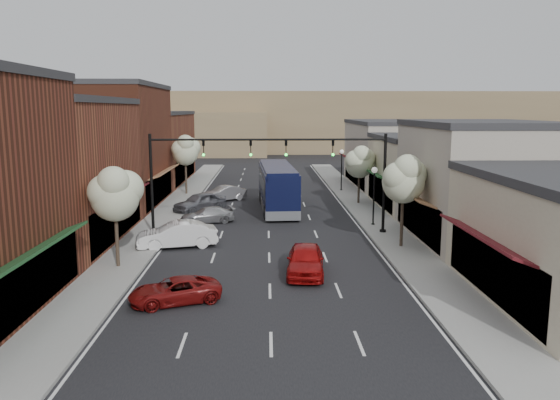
{
  "coord_description": "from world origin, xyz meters",
  "views": [
    {
      "loc": [
        -0.15,
        -29.13,
        8.64
      ],
      "look_at": [
        0.82,
        9.42,
        2.2
      ],
      "focal_mm": 35.0,
      "sensor_mm": 36.0,
      "label": 1
    }
  ],
  "objects": [
    {
      "name": "lamp_post_near",
      "position": [
        7.8,
        10.5,
        3.01
      ],
      "size": [
        0.44,
        0.44,
        4.44
      ],
      "color": "black",
      "rests_on": "ground"
    },
    {
      "name": "sidewalk_right",
      "position": [
        8.4,
        18.5,
        0.07
      ],
      "size": [
        2.8,
        73.0,
        0.15
      ],
      "primitive_type": "cube",
      "color": "gray",
      "rests_on": "ground"
    },
    {
      "name": "bldg_right_midnear",
      "position": [
        13.72,
        6.0,
        3.91
      ],
      "size": [
        9.14,
        12.1,
        7.9
      ],
      "color": "#A49B8D",
      "rests_on": "ground"
    },
    {
      "name": "bldg_right_far",
      "position": [
        13.71,
        32.0,
        3.66
      ],
      "size": [
        9.14,
        16.1,
        7.4
      ],
      "color": "#A49B8D",
      "rests_on": "ground"
    },
    {
      "name": "signal_mast_left",
      "position": [
        -5.62,
        8.0,
        4.62
      ],
      "size": [
        8.22,
        0.46,
        7.0
      ],
      "color": "black",
      "rests_on": "ground"
    },
    {
      "name": "signal_mast_right",
      "position": [
        5.62,
        8.0,
        4.62
      ],
      "size": [
        8.22,
        0.46,
        7.0
      ],
      "color": "black",
      "rests_on": "ground"
    },
    {
      "name": "bldg_left_far",
      "position": [
        -14.22,
        36.0,
        4.16
      ],
      "size": [
        10.14,
        18.1,
        8.4
      ],
      "color": "brown",
      "rests_on": "ground"
    },
    {
      "name": "bldg_right_midfar",
      "position": [
        13.7,
        18.0,
        3.17
      ],
      "size": [
        9.14,
        12.1,
        6.4
      ],
      "color": "beige",
      "rests_on": "ground"
    },
    {
      "name": "curb_left",
      "position": [
        -7.0,
        18.5,
        0.07
      ],
      "size": [
        0.25,
        73.0,
        0.17
      ],
      "primitive_type": "cube",
      "color": "gray",
      "rests_on": "ground"
    },
    {
      "name": "hill_near",
      "position": [
        -25.0,
        78.0,
        4.0
      ],
      "size": [
        50.0,
        20.0,
        8.0
      ],
      "primitive_type": "cube",
      "color": "#7A6647",
      "rests_on": "ground"
    },
    {
      "name": "red_hatchback",
      "position": [
        1.89,
        -1.38,
        0.8
      ],
      "size": [
        2.28,
        4.86,
        1.61
      ],
      "primitive_type": "imported",
      "rotation": [
        0.0,
        0.0,
        -0.08
      ],
      "color": "#990B0B",
      "rests_on": "ground"
    },
    {
      "name": "parked_car_c",
      "position": [
        -4.69,
        12.05,
        0.6
      ],
      "size": [
        4.48,
        2.8,
        1.21
      ],
      "primitive_type": "imported",
      "rotation": [
        0.0,
        0.0,
        -1.29
      ],
      "color": "#939498",
      "rests_on": "ground"
    },
    {
      "name": "tree_left_near",
      "position": [
        -8.25,
        -0.06,
        4.22
      ],
      "size": [
        2.85,
        2.65,
        5.69
      ],
      "color": "#47382B",
      "rests_on": "ground"
    },
    {
      "name": "tree_right_near",
      "position": [
        8.35,
        3.94,
        4.45
      ],
      "size": [
        2.85,
        2.65,
        5.95
      ],
      "color": "#47382B",
      "rests_on": "ground"
    },
    {
      "name": "sidewalk_left",
      "position": [
        -8.4,
        18.5,
        0.07
      ],
      "size": [
        2.8,
        73.0,
        0.15
      ],
      "primitive_type": "cube",
      "color": "gray",
      "rests_on": "ground"
    },
    {
      "name": "ground",
      "position": [
        0.0,
        0.0,
        0.0
      ],
      "size": [
        160.0,
        160.0,
        0.0
      ],
      "primitive_type": "plane",
      "color": "black",
      "rests_on": "ground"
    },
    {
      "name": "parked_car_a",
      "position": [
        -4.29,
        -5.51,
        0.57
      ],
      "size": [
        4.51,
        3.22,
        1.14
      ],
      "primitive_type": "imported",
      "rotation": [
        0.0,
        0.0,
        -1.21
      ],
      "color": "maroon",
      "rests_on": "ground"
    },
    {
      "name": "parked_car_e",
      "position": [
        -4.2,
        22.21,
        0.72
      ],
      "size": [
        4.44,
        3.72,
        1.43
      ],
      "primitive_type": "imported",
      "rotation": [
        0.0,
        0.0,
        -0.97
      ],
      "color": "#9E9EA3",
      "rests_on": "ground"
    },
    {
      "name": "parked_car_b",
      "position": [
        -5.81,
        4.53,
        0.82
      ],
      "size": [
        5.28,
        2.92,
        1.65
      ],
      "primitive_type": "imported",
      "rotation": [
        0.0,
        0.0,
        -1.32
      ],
      "color": "white",
      "rests_on": "ground"
    },
    {
      "name": "tree_right_far",
      "position": [
        8.35,
        19.94,
        3.99
      ],
      "size": [
        2.85,
        2.65,
        5.43
      ],
      "color": "#47382B",
      "rests_on": "ground"
    },
    {
      "name": "lamp_post_far",
      "position": [
        7.8,
        28.0,
        3.01
      ],
      "size": [
        0.44,
        0.44,
        4.44
      ],
      "color": "black",
      "rests_on": "ground"
    },
    {
      "name": "curb_right",
      "position": [
        7.0,
        18.5,
        0.07
      ],
      "size": [
        0.25,
        73.0,
        0.17
      ],
      "primitive_type": "cube",
      "color": "gray",
      "rests_on": "ground"
    },
    {
      "name": "tree_left_far",
      "position": [
        -8.25,
        25.94,
        4.6
      ],
      "size": [
        2.85,
        2.65,
        6.13
      ],
      "color": "#47382B",
      "rests_on": "ground"
    },
    {
      "name": "hill_far",
      "position": [
        0.0,
        90.0,
        6.0
      ],
      "size": [
        120.0,
        30.0,
        12.0
      ],
      "primitive_type": "cube",
      "color": "#7A6647",
      "rests_on": "ground"
    },
    {
      "name": "parked_car_d",
      "position": [
        -5.8,
        16.71,
        0.82
      ],
      "size": [
        4.74,
        4.84,
        1.65
      ],
      "primitive_type": "imported",
      "rotation": [
        0.0,
        0.0,
        -0.76
      ],
      "color": "slate",
      "rests_on": "ground"
    },
    {
      "name": "coach_bus",
      "position": [
        0.8,
        17.91,
        1.98
      ],
      "size": [
        3.39,
        12.62,
        3.82
      ],
      "rotation": [
        0.0,
        0.0,
        0.05
      ],
      "color": "black",
      "rests_on": "ground"
    },
    {
      "name": "bldg_left_midnear",
      "position": [
        -14.23,
        6.0,
        4.66
      ],
      "size": [
        10.14,
        14.1,
        9.4
      ],
      "color": "brown",
      "rests_on": "ground"
    },
    {
      "name": "bldg_left_midfar",
      "position": [
        -14.24,
        20.0,
        5.4
      ],
      "size": [
        10.14,
        14.1,
        10.9
      ],
      "color": "brown",
      "rests_on": "ground"
    }
  ]
}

